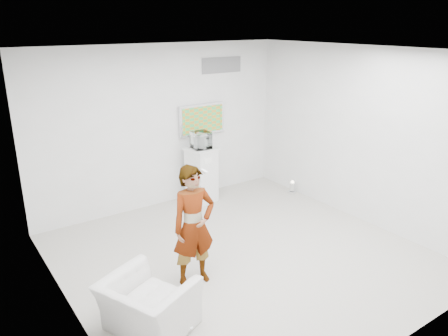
% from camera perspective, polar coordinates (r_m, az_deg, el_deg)
% --- Properties ---
extents(room, '(5.01, 5.01, 3.00)m').
position_cam_1_polar(room, '(6.13, 2.55, 0.95)').
color(room, '#A7A499').
rests_on(room, ground).
extents(tv, '(1.00, 0.08, 0.60)m').
position_cam_1_polar(tv, '(8.54, -2.93, 6.38)').
color(tv, silver).
rests_on(tv, room).
extents(logo_decal, '(0.90, 0.02, 0.30)m').
position_cam_1_polar(logo_decal, '(8.69, -0.31, 13.30)').
color(logo_decal, slate).
rests_on(logo_decal, room).
extents(person, '(0.63, 0.43, 1.65)m').
position_cam_1_polar(person, '(5.76, -3.98, -7.56)').
color(person, silver).
rests_on(person, room).
extents(armchair, '(1.15, 1.21, 0.63)m').
position_cam_1_polar(armchair, '(5.25, -9.89, -17.22)').
color(armchair, silver).
rests_on(armchair, room).
extents(pedestal, '(0.60, 0.60, 1.07)m').
position_cam_1_polar(pedestal, '(8.46, -2.95, -0.89)').
color(pedestal, silver).
rests_on(pedestal, room).
extents(floor_uplight, '(0.21, 0.21, 0.27)m').
position_cam_1_polar(floor_uplight, '(9.03, 8.90, -2.52)').
color(floor_uplight, white).
rests_on(floor_uplight, room).
extents(vitrine, '(0.34, 0.34, 0.32)m').
position_cam_1_polar(vitrine, '(8.25, -3.03, 3.66)').
color(vitrine, silver).
rests_on(vitrine, pedestal).
extents(console, '(0.10, 0.17, 0.23)m').
position_cam_1_polar(console, '(8.27, -3.02, 3.35)').
color(console, silver).
rests_on(console, pedestal).
extents(wii_remote, '(0.05, 0.15, 0.04)m').
position_cam_1_polar(wii_remote, '(5.73, -2.59, -0.49)').
color(wii_remote, silver).
rests_on(wii_remote, person).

